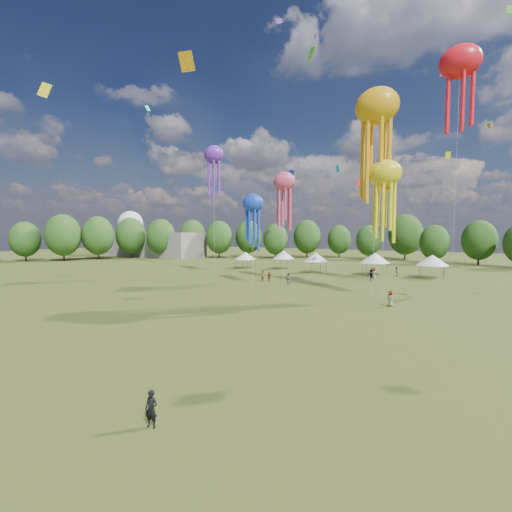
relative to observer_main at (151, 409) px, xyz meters
The scene contains 10 objects.
ground 8.20m from the observer_main, 169.43° to the left, with size 300.00×300.00×0.00m, color #384416.
observer_main is the anchor object (origin of this frame).
spectator_near 40.94m from the observer_main, 107.10° to the left, with size 0.84×0.65×1.73m, color gray.
spectators_far 48.56m from the observer_main, 93.59° to the left, with size 22.36×28.91×1.92m.
festival_tents 58.72m from the observer_main, 100.43° to the left, with size 42.56×7.95×4.26m.
show_kites 42.14m from the observer_main, 94.93° to the left, with size 42.31×10.08×30.90m.
small_kites 54.51m from the observer_main, 98.46° to the left, with size 76.90×61.86×46.66m.
treeline 65.36m from the observer_main, 100.52° to the left, with size 201.57×95.24×13.43m.
hangar 108.70m from the observer_main, 137.43° to the left, with size 40.00×12.00×8.00m, color gray.
radome 125.00m from the observer_main, 140.38° to the left, with size 9.00×9.00×16.00m.
Camera 1 is at (18.80, -11.33, 8.08)m, focal length 24.47 mm.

